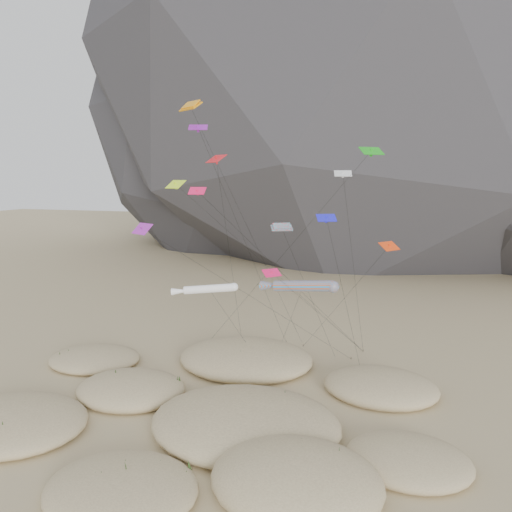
{
  "coord_description": "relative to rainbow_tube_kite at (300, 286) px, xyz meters",
  "views": [
    {
      "loc": [
        16.89,
        -37.55,
        22.71
      ],
      "look_at": [
        0.97,
        12.0,
        14.4
      ],
      "focal_mm": 35.0,
      "sensor_mm": 36.0,
      "label": 1
    }
  ],
  "objects": [
    {
      "name": "ground",
      "position": [
        -5.88,
        -11.7,
        -11.55
      ],
      "size": [
        500.0,
        500.0,
        0.0
      ],
      "primitive_type": "plane",
      "color": "#CCB789",
      "rests_on": "ground"
    },
    {
      "name": "dunes",
      "position": [
        -6.31,
        -7.23,
        -10.86
      ],
      "size": [
        48.07,
        38.69,
        3.97
      ],
      "color": "#CCB789",
      "rests_on": "ground"
    },
    {
      "name": "dune_grass",
      "position": [
        -7.45,
        -8.59,
        -10.73
      ],
      "size": [
        42.41,
        26.5,
        1.44
      ],
      "color": "black",
      "rests_on": "ground"
    },
    {
      "name": "kite_stakes",
      "position": [
        -3.81,
        12.3,
        -11.4
      ],
      "size": [
        21.04,
        6.43,
        0.3
      ],
      "color": "#3F2D1E",
      "rests_on": "ground"
    },
    {
      "name": "rainbow_tube_kite",
      "position": [
        0.0,
        0.0,
        0.0
      ],
      "size": [
        9.58,
        13.45,
        12.52
      ],
      "color": "#DC5117",
      "rests_on": "ground"
    },
    {
      "name": "white_tube_kite",
      "position": [
        -9.61,
        -2.18,
        -0.53
      ],
      "size": [
        6.89,
        12.89,
        11.72
      ],
      "color": "white",
      "rests_on": "ground"
    },
    {
      "name": "orange_parafoil",
      "position": [
        -11.8,
        -0.06,
        18.09
      ],
      "size": [
        10.27,
        17.31,
        30.54
      ],
      "color": "orange",
      "rests_on": "ground"
    },
    {
      "name": "multi_parafoil",
      "position": [
        -2.26,
        1.15,
        5.73
      ],
      "size": [
        5.61,
        11.5,
        17.92
      ],
      "color": "red",
      "rests_on": "ground"
    },
    {
      "name": "delta_kites",
      "position": [
        -4.79,
        -0.27,
        8.46
      ],
      "size": [
        27.11,
        20.07,
        27.92
      ],
      "color": "#EC1650",
      "rests_on": "ground"
    }
  ]
}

